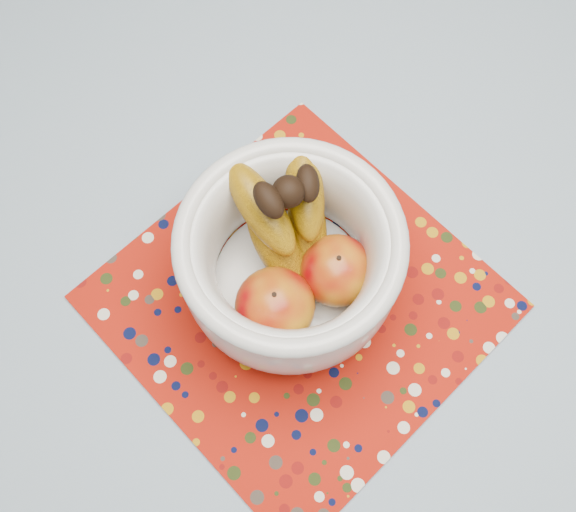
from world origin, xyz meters
The scene contains 4 objects.
table centered at (0.00, 0.00, 0.67)m, with size 1.20×1.20×0.75m.
tablecloth centered at (0.00, 0.00, 0.76)m, with size 1.32×1.32×0.01m, color slate.
placemat centered at (-0.08, -0.11, 0.76)m, with size 0.39×0.39×0.00m, color #991308.
fruit_bowl centered at (-0.08, -0.08, 0.85)m, with size 0.24×0.24×0.19m.
Camera 1 is at (-0.20, -0.31, 1.51)m, focal length 42.00 mm.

